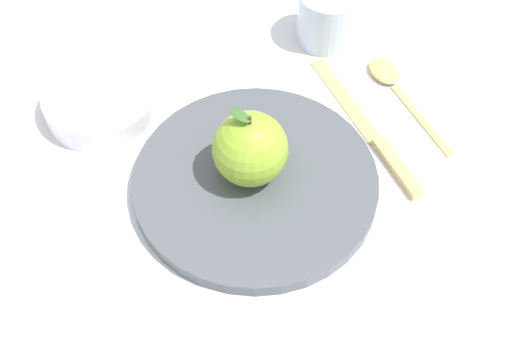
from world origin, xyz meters
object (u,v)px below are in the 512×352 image
at_px(cup, 328,14).
at_px(knife, 373,136).
at_px(side_bowl, 100,99).
at_px(dinner_plate, 256,182).
at_px(apple, 250,149).
at_px(spoon, 392,81).

relative_size(cup, knife, 0.42).
height_order(side_bowl, cup, cup).
bearing_deg(knife, dinner_plate, 50.26).
distance_m(side_bowl, cup, 0.30).
distance_m(cup, knife, 0.18).
xyz_separation_m(apple, side_bowl, (0.20, -0.03, -0.04)).
xyz_separation_m(apple, cup, (0.00, -0.25, -0.02)).
bearing_deg(apple, knife, -133.23).
relative_size(dinner_plate, spoon, 1.90).
bearing_deg(cup, dinner_plate, 92.15).
height_order(side_bowl, knife, side_bowl).
height_order(cup, spoon, cup).
height_order(apple, knife, apple).
xyz_separation_m(dinner_plate, cup, (0.01, -0.26, 0.03)).
relative_size(side_bowl, spoon, 0.96).
relative_size(apple, knife, 0.49).
bearing_deg(side_bowl, apple, 172.10).
relative_size(dinner_plate, knife, 1.45).
bearing_deg(side_bowl, knife, -164.74).
bearing_deg(cup, apple, 90.25).
xyz_separation_m(knife, spoon, (0.00, -0.09, 0.00)).
bearing_deg(apple, spoon, -116.34).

